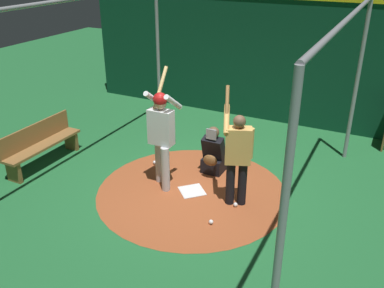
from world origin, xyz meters
TOP-DOWN VIEW (x-y plane):
  - ground_plane at (0.00, 0.00)m, footprint 25.74×25.74m
  - dirt_circle at (0.00, 0.00)m, footprint 3.42×3.42m
  - home_plate at (0.00, 0.00)m, footprint 0.59×0.59m
  - batter at (0.03, -0.59)m, footprint 0.68×0.49m
  - catcher at (-0.83, 0.04)m, footprint 0.58×0.40m
  - visitor at (-0.00, 0.83)m, footprint 0.53×0.60m
  - back_wall at (-4.07, 0.00)m, footprint 0.22×9.74m
  - cage_frame at (0.00, 0.00)m, footprint 5.46×4.58m
  - bench at (0.38, -3.19)m, footprint 1.81×0.36m
  - baseball_0 at (0.75, 0.71)m, footprint 0.07×0.07m
  - baseball_1 at (-0.60, -1.15)m, footprint 0.07×0.07m
  - baseball_2 at (0.11, 0.88)m, footprint 0.07×0.07m

SIDE VIEW (x-z plane):
  - ground_plane at x=0.00m, z-range 0.00..0.00m
  - dirt_circle at x=0.00m, z-range 0.00..0.01m
  - home_plate at x=0.00m, z-range 0.01..0.02m
  - baseball_0 at x=0.75m, z-range 0.01..0.08m
  - baseball_1 at x=-0.60m, z-range 0.01..0.08m
  - baseball_2 at x=0.11m, z-range 0.01..0.08m
  - catcher at x=-0.83m, z-range -0.10..0.86m
  - bench at x=0.38m, z-range 0.02..0.87m
  - visitor at x=0.00m, z-range -0.06..1.94m
  - batter at x=0.03m, z-range 0.03..2.16m
  - back_wall at x=-4.07m, z-range 0.01..3.22m
  - cage_frame at x=0.00m, z-range 0.61..3.85m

